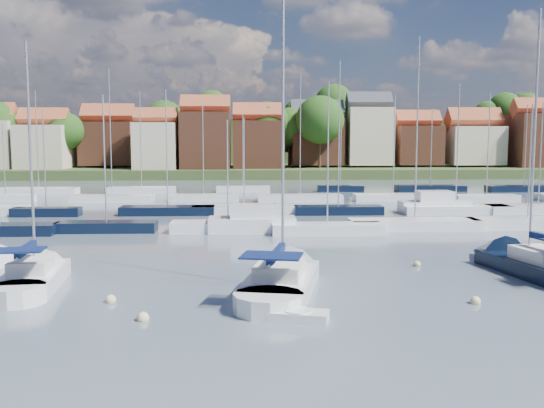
{
  "coord_description": "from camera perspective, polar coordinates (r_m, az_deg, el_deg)",
  "views": [
    {
      "loc": [
        -5.94,
        -28.6,
        7.5
      ],
      "look_at": [
        -3.97,
        14.0,
        2.92
      ],
      "focal_mm": 40.0,
      "sensor_mm": 36.0,
      "label": 1
    }
  ],
  "objects": [
    {
      "name": "buoy_b",
      "position": [
        26.18,
        -12.06,
        -10.66
      ],
      "size": [
        0.53,
        0.53,
        0.53
      ],
      "primitive_type": "sphere",
      "color": "beige",
      "rests_on": "ground"
    },
    {
      "name": "buoy_h",
      "position": [
        29.28,
        -14.95,
        -8.93
      ],
      "size": [
        0.51,
        0.51,
        0.51
      ],
      "primitive_type": "sphere",
      "color": "beige",
      "rests_on": "ground"
    },
    {
      "name": "sailboat_navy",
      "position": [
        37.95,
        22.24,
        -5.18
      ],
      "size": [
        5.02,
        11.74,
        15.78
      ],
      "rotation": [
        0.0,
        0.0,
        1.75
      ],
      "color": "black",
      "rests_on": "ground"
    },
    {
      "name": "sailboat_centre",
      "position": [
        31.6,
        1.26,
        -6.95
      ],
      "size": [
        5.49,
        12.17,
        15.99
      ],
      "rotation": [
        0.0,
        0.0,
        1.36
      ],
      "color": "white",
      "rests_on": "ground"
    },
    {
      "name": "buoy_e",
      "position": [
        37.14,
        13.5,
        -5.69
      ],
      "size": [
        0.44,
        0.44,
        0.44
      ],
      "primitive_type": "sphere",
      "color": "beige",
      "rests_on": "ground"
    },
    {
      "name": "far_shore_town",
      "position": [
        161.5,
        0.25,
        5.11
      ],
      "size": [
        212.46,
        90.0,
        22.27
      ],
      "color": "#3C4824",
      "rests_on": "ground"
    },
    {
      "name": "tender",
      "position": [
        25.52,
        2.48,
        -10.49
      ],
      "size": [
        2.7,
        1.76,
        0.54
      ],
      "rotation": [
        0.0,
        0.0,
        -0.26
      ],
      "color": "white",
      "rests_on": "ground"
    },
    {
      "name": "buoy_d",
      "position": [
        29.62,
        18.58,
        -8.87
      ],
      "size": [
        0.48,
        0.48,
        0.48
      ],
      "primitive_type": "sphere",
      "color": "beige",
      "rests_on": "ground"
    },
    {
      "name": "buoy_g",
      "position": [
        32.05,
        0.36,
        -7.4
      ],
      "size": [
        0.47,
        0.47,
        0.47
      ],
      "primitive_type": "sphere",
      "color": "beige",
      "rests_on": "ground"
    },
    {
      "name": "sailboat_left",
      "position": [
        34.25,
        -21.14,
        -6.32
      ],
      "size": [
        3.56,
        9.96,
        13.34
      ],
      "rotation": [
        0.0,
        0.0,
        1.67
      ],
      "color": "white",
      "rests_on": "ground"
    },
    {
      "name": "buoy_c",
      "position": [
        29.31,
        -3.33,
        -8.71
      ],
      "size": [
        0.44,
        0.44,
        0.44
      ],
      "primitive_type": "sphere",
      "color": "#D85914",
      "rests_on": "ground"
    },
    {
      "name": "marina_field",
      "position": [
        64.62,
        4.34,
        -0.17
      ],
      "size": [
        79.62,
        41.41,
        15.93
      ],
      "color": "white",
      "rests_on": "ground"
    },
    {
      "name": "ground",
      "position": [
        69.26,
        2.29,
        -0.09
      ],
      "size": [
        260.0,
        260.0,
        0.0
      ],
      "primitive_type": "plane",
      "color": "#475461",
      "rests_on": "ground"
    }
  ]
}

